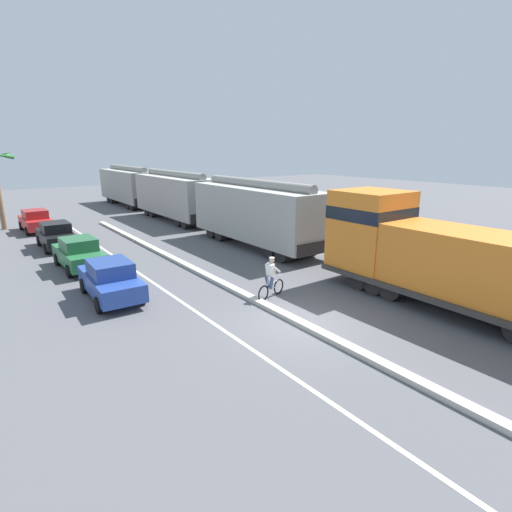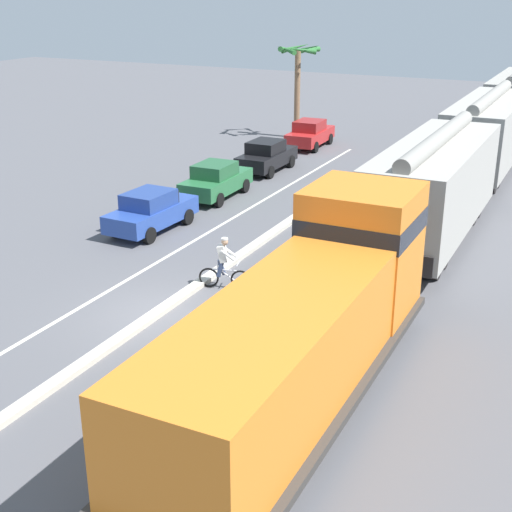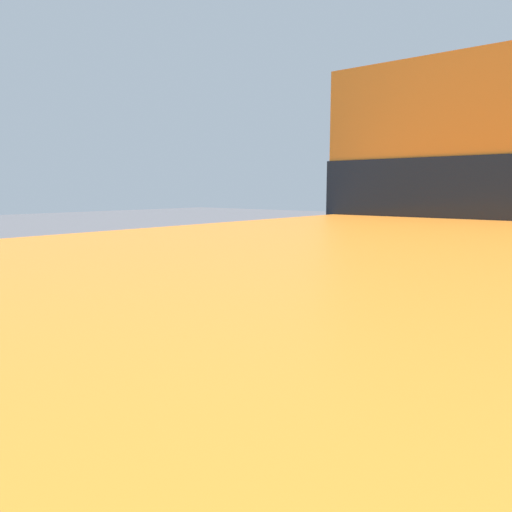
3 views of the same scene
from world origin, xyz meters
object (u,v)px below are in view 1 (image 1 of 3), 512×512
(parked_car_red, at_px, (36,221))
(cyclist, at_px, (271,279))
(locomotive, at_px, (445,262))
(hopper_car_trailing, at_px, (128,186))
(hopper_car_middle, at_px, (175,196))
(hopper_car_lead, at_px, (257,214))
(parked_car_green, at_px, (79,253))
(parked_car_blue, at_px, (111,280))
(parked_car_black, at_px, (56,235))

(parked_car_red, relative_size, cyclist, 2.48)
(locomotive, bearing_deg, hopper_car_trailing, 90.00)
(hopper_car_middle, height_order, parked_car_red, hopper_car_middle)
(hopper_car_trailing, bearing_deg, hopper_car_lead, -90.00)
(locomotive, xyz_separation_m, hopper_car_middle, (0.00, 23.76, 0.28))
(parked_car_green, height_order, cyclist, cyclist)
(hopper_car_trailing, distance_m, parked_car_blue, 28.83)
(parked_car_black, bearing_deg, parked_car_blue, -89.60)
(hopper_car_lead, height_order, hopper_car_middle, same)
(parked_car_black, bearing_deg, parked_car_red, 91.84)
(hopper_car_trailing, distance_m, parked_car_red, 14.36)
(parked_car_green, distance_m, cyclist, 10.49)
(hopper_car_lead, bearing_deg, hopper_car_middle, 90.00)
(locomotive, height_order, hopper_car_trailing, locomotive)
(parked_car_green, xyz_separation_m, parked_car_black, (-0.06, 5.48, 0.00))
(parked_car_black, xyz_separation_m, cyclist, (5.41, -14.50, 0.00))
(locomotive, height_order, hopper_car_lead, locomotive)
(parked_car_green, relative_size, cyclist, 2.47)
(hopper_car_middle, height_order, parked_car_blue, hopper_car_middle)
(parked_car_blue, bearing_deg, hopper_car_lead, 20.37)
(locomotive, height_order, parked_car_blue, locomotive)
(parked_car_blue, bearing_deg, cyclist, -35.36)
(cyclist, bearing_deg, parked_car_blue, 144.64)
(cyclist, bearing_deg, hopper_car_lead, 57.55)
(parked_car_black, bearing_deg, parked_car_green, -89.35)
(locomotive, distance_m, hopper_car_lead, 12.16)
(parked_car_blue, height_order, parked_car_red, same)
(parked_car_red, bearing_deg, parked_car_green, -88.70)
(hopper_car_middle, distance_m, parked_car_red, 10.65)
(parked_car_blue, relative_size, parked_car_black, 1.01)
(parked_car_green, bearing_deg, hopper_car_lead, -8.24)
(hopper_car_trailing, bearing_deg, parked_car_green, -115.04)
(hopper_car_trailing, relative_size, parked_car_blue, 2.49)
(parked_car_black, bearing_deg, hopper_car_trailing, 57.85)
(parked_car_blue, xyz_separation_m, parked_car_red, (-0.28, 17.16, 0.00))
(hopper_car_middle, height_order, cyclist, hopper_car_middle)
(parked_car_black, xyz_separation_m, parked_car_red, (-0.21, 6.45, 0.00))
(hopper_car_middle, distance_m, parked_car_black, 11.29)
(hopper_car_lead, height_order, cyclist, hopper_car_lead)
(hopper_car_lead, height_order, parked_car_black, hopper_car_lead)
(locomotive, xyz_separation_m, parked_car_red, (-10.42, 25.56, -0.98))
(hopper_car_trailing, bearing_deg, parked_car_red, -136.76)
(locomotive, height_order, parked_car_red, locomotive)
(locomotive, relative_size, hopper_car_lead, 1.10)
(hopper_car_middle, distance_m, parked_car_blue, 18.45)
(cyclist, bearing_deg, parked_car_black, 110.46)
(parked_car_blue, bearing_deg, parked_car_black, 90.40)
(hopper_car_trailing, distance_m, cyclist, 31.15)
(hopper_car_middle, bearing_deg, parked_car_black, -155.51)
(locomotive, relative_size, parked_car_black, 2.76)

